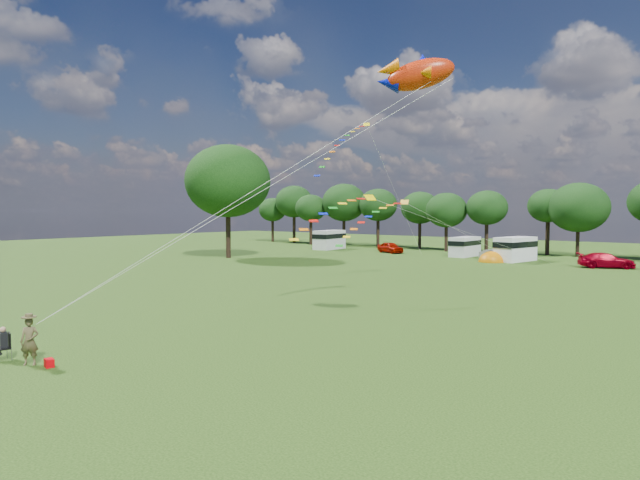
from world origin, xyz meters
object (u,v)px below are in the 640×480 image
Objects in this scene: tent_orange at (492,262)px; campervan_b at (465,246)px; camp_chair at (4,340)px; campervan_a at (329,239)px; big_tree at (228,181)px; car_b at (494,255)px; kite_flyer at (30,341)px; fish_kite at (414,75)px; car_a at (390,247)px; campervan_c at (515,248)px; car_c at (606,260)px; tent_greyblue at (602,266)px.

campervan_b is at bearing 137.86° from tent_orange.
campervan_a is at bearing 130.69° from camp_chair.
big_tree is 29.52m from campervan_b.
kite_flyer is at bearing -155.58° from car_b.
big_tree reaches higher than tent_orange.
car_a is at bearing 95.06° from fish_kite.
car_a is 1.33× the size of fish_kite.
campervan_c is (16.78, -1.32, 0.71)m from car_a.
campervan_b is at bearing 53.35° from car_c.
tent_greyblue is 2.59× the size of camp_chair.
kite_flyer is at bearing -137.89° from car_a.
big_tree is at bearing -154.80° from tent_greyblue.
car_c is 0.85× the size of campervan_c.
tent_orange is (5.16, -4.67, -1.25)m from campervan_b.
big_tree reaches higher than tent_greyblue.
camp_chair is (26.37, -34.24, -8.26)m from big_tree.
campervan_c is 51.24m from camp_chair.
tent_orange is at bearing 105.00° from camp_chair.
campervan_a is at bearing 112.43° from car_a.
car_c is at bearing 22.60° from big_tree.
campervan_b is at bearing -94.62° from campervan_a.
fish_kite is (9.47, 10.91, 10.10)m from kite_flyer.
big_tree reaches higher than camp_chair.
tent_greyblue is at bearing 32.41° from kite_flyer.
tent_orange is (-1.71, -2.38, -1.41)m from campervan_c.
camp_chair is at bearing -170.56° from campervan_c.
fish_kite is at bearing -73.55° from tent_orange.
car_c is 16.59m from campervan_b.
tent_greyblue is at bearing -64.11° from car_b.
campervan_b is (-4.74, 2.83, 0.68)m from car_b.
kite_flyer is at bearing -99.63° from tent_greyblue.
car_b is at bearing -101.39° from campervan_a.
kite_flyer reaches higher than car_a.
tent_greyblue is at bearing -77.79° from campervan_c.
car_b is 1.07× the size of tent_orange.
fish_kite reaches higher than campervan_b.
car_b is 2.34m from campervan_c.
tent_orange is 0.97× the size of fish_kite.
car_b is at bearing -72.88° from car_a.
campervan_a is at bearing 104.01° from fish_kite.
kite_flyer is at bearing -159.02° from campervan_a.
kite_flyer is at bearing -50.69° from big_tree.
campervan_a reaches higher than campervan_b.
car_c reaches higher than tent_greyblue.
kite_flyer is (-8.67, -51.08, 0.84)m from tent_greyblue.
car_b is 11.44m from car_c.
car_a is at bearing 58.85° from big_tree.
campervan_c is at bearing -107.02° from campervan_b.
car_a is 10.48m from campervan_a.
campervan_b reaches higher than camp_chair.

